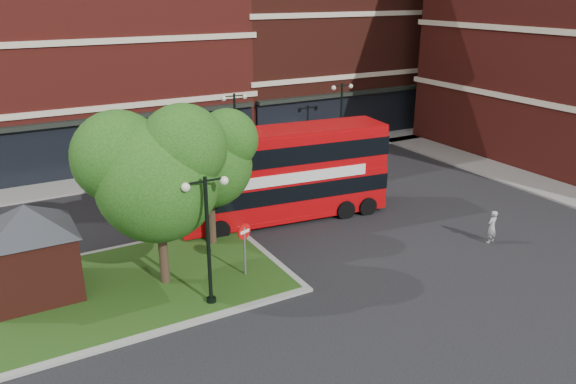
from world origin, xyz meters
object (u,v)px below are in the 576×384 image
bus (282,168)px  car_silver (174,171)px  woman (492,227)px  car_white (328,140)px

bus → car_silver: bus is taller
woman → car_silver: (-9.89, 15.50, -0.11)m
car_silver → bus: bearing=-163.4°
bus → woman: 10.23m
bus → car_silver: (-2.91, 8.26, -2.01)m
car_white → woman: bearing=175.3°
bus → car_white: bearing=53.6°
woman → car_silver: woman is taller
bus → car_white: bus is taller
bus → car_silver: bearing=116.1°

